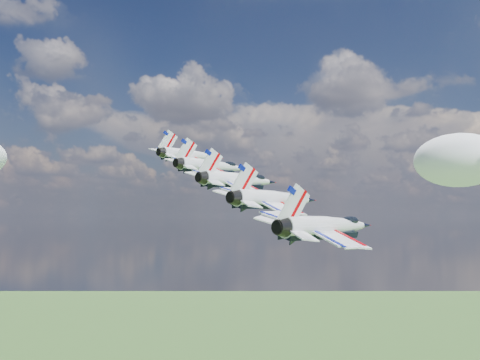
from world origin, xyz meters
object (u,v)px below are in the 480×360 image
at_px(jet_2, 240,180).
at_px(jet_4, 329,226).
at_px(jet_0, 193,155).
at_px(jet_1, 213,166).
at_px(jet_3, 276,199).

xyz_separation_m(jet_2, jet_4, (17.02, -16.70, -6.01)).
distance_m(jet_0, jet_4, 49.19).
distance_m(jet_1, jet_2, 12.30).
bearing_deg(jet_2, jet_3, -23.60).
xyz_separation_m(jet_2, jet_3, (8.51, -8.35, -3.00)).
distance_m(jet_0, jet_1, 12.30).
height_order(jet_0, jet_1, jet_0).
xyz_separation_m(jet_0, jet_2, (17.02, -16.70, -6.01)).
bearing_deg(jet_3, jet_1, 156.40).
bearing_deg(jet_3, jet_0, 156.40).
bearing_deg(jet_0, jet_3, -23.60).
relative_size(jet_2, jet_4, 1.00).
bearing_deg(jet_4, jet_3, 156.40).
distance_m(jet_0, jet_3, 36.89).
xyz_separation_m(jet_3, jet_4, (8.51, -8.35, -3.00)).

